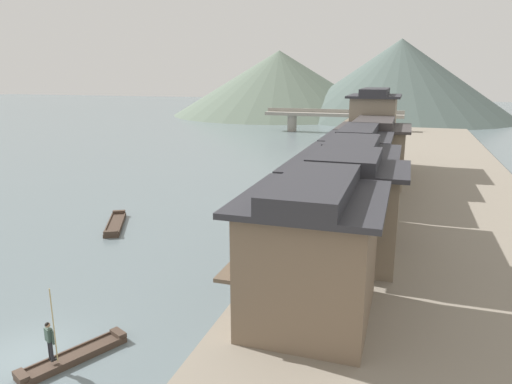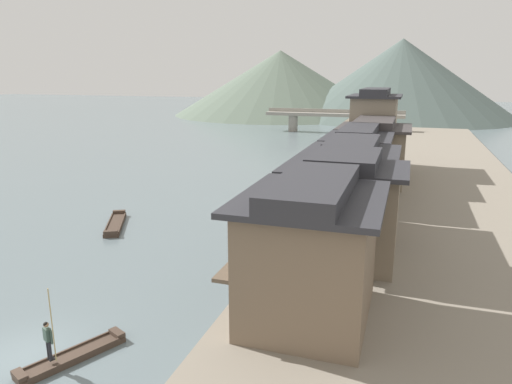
% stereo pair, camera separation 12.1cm
% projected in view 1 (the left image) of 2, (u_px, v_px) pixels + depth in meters
% --- Properties ---
extents(ground_plane, '(400.00, 400.00, 0.00)m').
position_uv_depth(ground_plane, '(26.00, 357.00, 18.76)').
color(ground_plane, slate).
extents(riverbank_right, '(18.00, 110.00, 0.76)m').
position_uv_depth(riverbank_right, '(424.00, 197.00, 41.64)').
color(riverbank_right, gray).
rests_on(riverbank_right, ground).
extents(boat_foreground_poled, '(2.62, 4.26, 0.41)m').
position_uv_depth(boat_foreground_poled, '(74.00, 357.00, 18.55)').
color(boat_foreground_poled, '#423328').
rests_on(boat_foreground_poled, ground).
extents(boatman_person, '(0.54, 0.35, 3.04)m').
position_uv_depth(boatman_person, '(50.00, 337.00, 17.64)').
color(boatman_person, black).
rests_on(boatman_person, boat_foreground_poled).
extents(boat_moored_nearest, '(3.40, 5.22, 0.49)m').
position_uv_depth(boat_moored_nearest, '(115.00, 224.00, 34.84)').
color(boat_moored_nearest, '#423328').
rests_on(boat_moored_nearest, ground).
extents(boat_moored_second, '(1.51, 5.87, 0.42)m').
position_uv_depth(boat_moored_second, '(323.00, 175.00, 51.91)').
color(boat_moored_second, '#423328').
rests_on(boat_moored_second, ground).
extents(boat_moored_third, '(1.28, 4.80, 0.50)m').
position_uv_depth(boat_moored_third, '(272.00, 219.00, 36.08)').
color(boat_moored_third, '#423328').
rests_on(boat_moored_third, ground).
extents(boat_moored_far, '(1.75, 3.62, 0.48)m').
position_uv_depth(boat_moored_far, '(309.00, 190.00, 44.90)').
color(boat_moored_far, brown).
rests_on(boat_moored_far, ground).
extents(house_waterfront_nearest, '(6.12, 7.34, 6.14)m').
position_uv_depth(house_waterfront_nearest, '(312.00, 251.00, 19.82)').
color(house_waterfront_nearest, '#75604C').
rests_on(house_waterfront_nearest, riverbank_right).
extents(house_waterfront_second, '(6.97, 5.47, 6.14)m').
position_uv_depth(house_waterfront_second, '(344.00, 209.00, 25.96)').
color(house_waterfront_second, '#7F705B').
rests_on(house_waterfront_second, riverbank_right).
extents(house_waterfront_tall, '(6.34, 6.20, 6.14)m').
position_uv_depth(house_waterfront_tall, '(351.00, 185.00, 31.42)').
color(house_waterfront_tall, '#75604C').
rests_on(house_waterfront_tall, riverbank_right).
extents(house_waterfront_narrow, '(5.59, 7.65, 6.14)m').
position_uv_depth(house_waterfront_narrow, '(357.00, 165.00, 38.29)').
color(house_waterfront_narrow, '#7F705B').
rests_on(house_waterfront_narrow, riverbank_right).
extents(house_waterfront_far, '(6.99, 7.78, 6.14)m').
position_uv_depth(house_waterfront_far, '(373.00, 152.00, 44.99)').
color(house_waterfront_far, gray).
rests_on(house_waterfront_far, riverbank_right).
extents(house_waterfront_end, '(5.74, 8.08, 8.74)m').
position_uv_depth(house_waterfront_end, '(373.00, 129.00, 51.89)').
color(house_waterfront_end, gray).
rests_on(house_waterfront_end, riverbank_right).
extents(stone_bridge, '(26.35, 2.40, 4.42)m').
position_uv_depth(stone_bridge, '(332.00, 118.00, 89.63)').
color(stone_bridge, gray).
rests_on(stone_bridge, ground).
extents(hill_far_west, '(36.30, 36.30, 14.03)m').
position_uv_depth(hill_far_west, '(412.00, 89.00, 129.42)').
color(hill_far_west, '#5B6B5B').
rests_on(hill_far_west, ground).
extents(hill_far_centre, '(58.19, 58.19, 17.24)m').
position_uv_depth(hill_far_centre, '(279.00, 83.00, 129.43)').
color(hill_far_centre, '#5B6B5B').
rests_on(hill_far_centre, ground).
extents(hill_far_east, '(57.05, 57.05, 19.58)m').
position_uv_depth(hill_far_east, '(399.00, 79.00, 118.72)').
color(hill_far_east, '#4C5B56').
rests_on(hill_far_east, ground).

